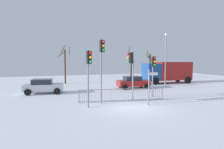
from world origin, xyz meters
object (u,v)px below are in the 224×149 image
at_px(bare_tree_centre, 131,66).
at_px(car_silver_trailing, 43,86).
at_px(direction_sign_post, 150,85).
at_px(traffic_light_mid_right, 131,64).
at_px(delivery_truck, 167,71).
at_px(traffic_light_rear_left, 102,57).
at_px(bare_tree_left, 65,65).
at_px(street_lamp, 166,54).
at_px(car_red_mid, 133,82).
at_px(bare_tree_right, 150,65).
at_px(traffic_light_rear_right, 89,65).
at_px(traffic_light_foreground_right, 154,67).

bearing_deg(bare_tree_centre, car_silver_trailing, -148.19).
xyz_separation_m(direction_sign_post, car_silver_trailing, (-7.64, 7.87, -0.77)).
bearing_deg(traffic_light_mid_right, direction_sign_post, -160.12).
bearing_deg(delivery_truck, traffic_light_mid_right, 45.11).
xyz_separation_m(traffic_light_rear_left, bare_tree_left, (-1.50, 14.01, -0.92)).
height_order(car_silver_trailing, bare_tree_centre, bare_tree_centre).
bearing_deg(traffic_light_mid_right, delivery_truck, -44.59).
distance_m(traffic_light_rear_left, delivery_truck, 16.18).
height_order(direction_sign_post, street_lamp, street_lamp).
height_order(traffic_light_mid_right, car_silver_trailing, traffic_light_mid_right).
relative_size(direction_sign_post, car_silver_trailing, 0.68).
bearing_deg(traffic_light_mid_right, bare_tree_centre, -21.49).
bearing_deg(bare_tree_left, delivery_truck, -16.55).
bearing_deg(street_lamp, traffic_light_rear_left, -144.97).
distance_m(car_silver_trailing, delivery_truck, 17.41).
xyz_separation_m(car_red_mid, street_lamp, (5.13, 0.95, 3.45)).
bearing_deg(street_lamp, delivery_truck, 49.06).
height_order(delivery_truck, bare_tree_right, bare_tree_right).
bearing_deg(delivery_truck, bare_tree_right, -100.05).
bearing_deg(car_silver_trailing, street_lamp, 11.80).
relative_size(car_silver_trailing, street_lamp, 0.58).
height_order(traffic_light_rear_right, car_silver_trailing, traffic_light_rear_right).
relative_size(traffic_light_foreground_right, delivery_truck, 0.53).
bearing_deg(direction_sign_post, traffic_light_mid_right, 108.87).
relative_size(traffic_light_rear_right, car_red_mid, 1.05).
xyz_separation_m(car_red_mid, bare_tree_right, (8.90, 11.48, 1.68)).
distance_m(traffic_light_foreground_right, traffic_light_rear_right, 6.65).
bearing_deg(direction_sign_post, traffic_light_rear_left, 159.75).
relative_size(traffic_light_rear_right, street_lamp, 0.60).
bearing_deg(street_lamp, traffic_light_foreground_right, -131.60).
bearing_deg(car_red_mid, traffic_light_rear_right, -128.73).
bearing_deg(traffic_light_foreground_right, traffic_light_rear_right, 22.95).
xyz_separation_m(traffic_light_rear_left, car_red_mid, (5.76, 6.69, -2.88)).
distance_m(street_lamp, bare_tree_left, 14.01).
bearing_deg(bare_tree_centre, delivery_truck, -55.85).
bearing_deg(traffic_light_rear_right, delivery_truck, -159.43).
bearing_deg(car_silver_trailing, bare_tree_right, 39.13).
bearing_deg(traffic_light_mid_right, traffic_light_rear_left, 106.36).
distance_m(traffic_light_rear_left, car_silver_trailing, 8.33).
xyz_separation_m(traffic_light_mid_right, bare_tree_right, (11.95, 17.53, -0.58)).
distance_m(traffic_light_rear_right, bare_tree_right, 24.61).
xyz_separation_m(traffic_light_rear_left, delivery_truck, (12.75, 9.78, -1.91)).
distance_m(car_silver_trailing, street_lamp, 15.64).
bearing_deg(delivery_truck, car_silver_trailing, 13.62).
distance_m(traffic_light_foreground_right, car_silver_trailing, 11.08).
relative_size(traffic_light_foreground_right, bare_tree_right, 0.72).
bearing_deg(bare_tree_left, traffic_light_rear_right, -88.61).
height_order(traffic_light_mid_right, delivery_truck, traffic_light_mid_right).
height_order(bare_tree_left, bare_tree_centre, bare_tree_centre).
bearing_deg(traffic_light_rear_left, bare_tree_centre, -135.94).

